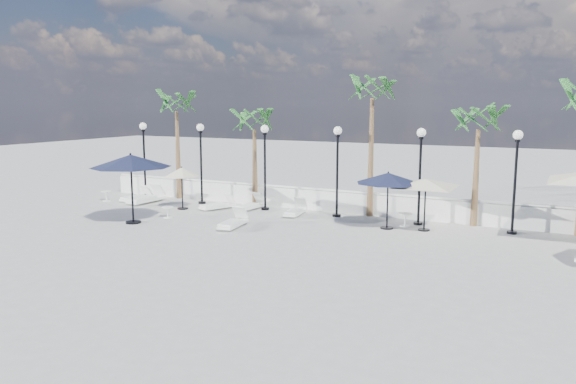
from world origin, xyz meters
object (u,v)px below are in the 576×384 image
at_px(parasol_navy_mid, 388,178).
at_px(parasol_cream_sq_a, 426,179).
at_px(lounger_0, 137,197).
at_px(parasol_cream_small, 182,173).
at_px(lounger_2, 251,205).
at_px(lounger_4, 233,222).
at_px(lounger_1, 147,198).
at_px(lounger_5, 296,211).
at_px(parasol_navy_left, 131,161).
at_px(lounger_3, 218,205).

xyz_separation_m(parasol_navy_mid, parasol_cream_sq_a, (1.36, 0.32, 0.02)).
distance_m(lounger_0, parasol_cream_small, 3.73).
bearing_deg(lounger_2, lounger_4, -62.64).
bearing_deg(lounger_1, lounger_5, 6.58).
bearing_deg(lounger_2, lounger_5, 0.38).
bearing_deg(lounger_5, parasol_cream_small, -176.01).
relative_size(lounger_0, lounger_4, 0.95).
xyz_separation_m(lounger_2, parasol_cream_small, (-2.86, -1.28, 1.47)).
relative_size(parasol_cream_sq_a, parasol_cream_small, 2.21).
relative_size(parasol_navy_left, parasol_navy_mid, 1.30).
relative_size(lounger_3, lounger_4, 0.97).
relative_size(lounger_4, parasol_navy_mid, 0.74).
relative_size(lounger_1, lounger_4, 1.15).
bearing_deg(lounger_3, lounger_0, -157.88).
distance_m(lounger_1, parasol_navy_mid, 12.19).
height_order(lounger_4, parasol_navy_mid, parasol_navy_mid).
height_order(lounger_1, parasol_navy_left, parasol_navy_left).
bearing_deg(parasol_navy_left, parasol_navy_mid, 21.24).
bearing_deg(lounger_4, lounger_0, 150.90).
xyz_separation_m(lounger_0, parasol_navy_left, (3.47, -4.06, 2.29)).
relative_size(lounger_0, lounger_2, 1.01).
bearing_deg(parasol_navy_left, parasol_cream_small, 91.95).
bearing_deg(parasol_navy_mid, lounger_0, 178.29).
height_order(lounger_3, parasol_navy_mid, parasol_navy_mid).
distance_m(lounger_1, lounger_5, 7.81).
height_order(lounger_1, lounger_3, lounger_1).
bearing_deg(lounger_0, parasol_navy_left, -42.23).
distance_m(lounger_0, lounger_5, 8.64).
bearing_deg(lounger_3, parasol_cream_small, -134.18).
relative_size(lounger_2, parasol_cream_small, 0.89).
xyz_separation_m(lounger_1, lounger_2, (5.37, 0.84, -0.05)).
xyz_separation_m(lounger_3, lounger_5, (3.78, 0.37, -0.00)).
height_order(lounger_4, parasol_cream_sq_a, parasol_cream_sq_a).
relative_size(lounger_0, lounger_3, 0.98).
relative_size(lounger_5, parasol_cream_sq_a, 0.40).
height_order(lounger_4, parasol_navy_left, parasol_navy_left).
bearing_deg(lounger_0, parasol_cream_sq_a, 6.92).
bearing_deg(lounger_0, lounger_5, 9.37).
bearing_deg(lounger_1, lounger_0, 167.07).
distance_m(lounger_1, lounger_3, 4.01).
bearing_deg(parasol_cream_sq_a, parasol_navy_mid, -166.91).
xyz_separation_m(lounger_1, parasol_navy_mid, (12.07, -0.15, 1.69)).
bearing_deg(lounger_0, lounger_1, -8.21).
relative_size(parasol_navy_left, parasol_cream_small, 1.64).
bearing_deg(lounger_0, parasol_navy_mid, 5.49).
height_order(lounger_3, parasol_cream_sq_a, parasol_cream_sq_a).
xyz_separation_m(lounger_4, lounger_5, (1.10, 3.27, -0.01)).
height_order(lounger_0, lounger_2, lounger_0).
height_order(lounger_5, parasol_navy_mid, parasol_navy_mid).
relative_size(lounger_2, lounger_4, 0.95).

